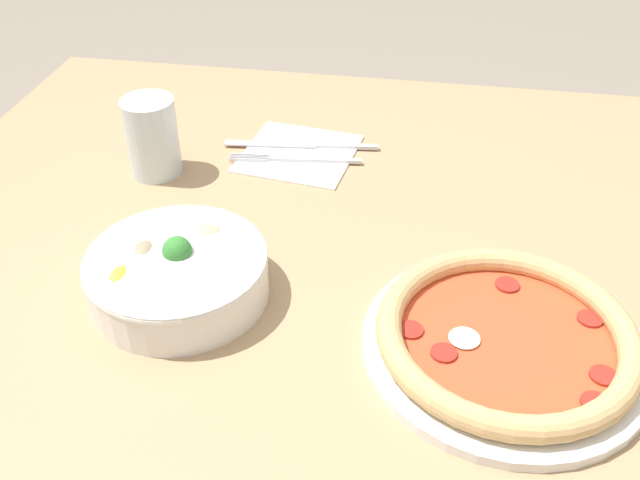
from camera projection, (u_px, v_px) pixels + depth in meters
The scene contains 7 objects.
dining_table at pixel (300, 340), 0.87m from camera, with size 1.10×1.07×0.77m.
pizza at pixel (506, 339), 0.71m from camera, with size 0.29×0.29×0.04m.
bowl at pixel (178, 272), 0.77m from camera, with size 0.20×0.20×0.07m.
napkin at pixel (299, 154), 1.03m from camera, with size 0.17×0.17×0.00m.
fork at pixel (297, 159), 1.01m from camera, with size 0.03×0.19×0.00m.
knife at pixel (308, 145), 1.04m from camera, with size 0.04×0.23×0.01m.
glass at pixel (152, 137), 0.96m from camera, with size 0.07×0.07×0.11m.
Camera 1 is at (-0.61, -0.13, 1.29)m, focal length 40.00 mm.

